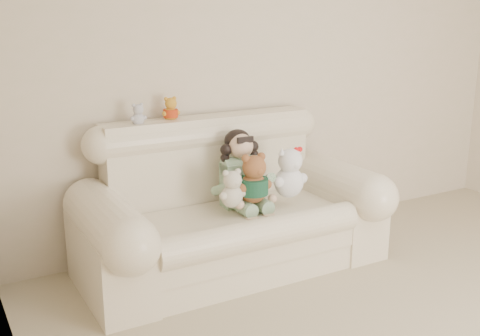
# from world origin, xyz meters

# --- Properties ---
(wall_back) EXTENTS (4.50, 0.00, 4.50)m
(wall_back) POSITION_xyz_m (0.00, 2.50, 1.30)
(wall_back) COLOR beige
(wall_back) RESTS_ON ground
(wall_left) EXTENTS (0.00, 5.00, 5.00)m
(wall_left) POSITION_xyz_m (-2.25, 0.00, 1.30)
(wall_left) COLOR beige
(wall_left) RESTS_ON ground
(sofa) EXTENTS (2.10, 0.95, 1.03)m
(sofa) POSITION_xyz_m (-0.75, 2.00, 0.52)
(sofa) COLOR #FFEECD
(sofa) RESTS_ON floor
(seated_child) EXTENTS (0.36, 0.43, 0.55)m
(seated_child) POSITION_xyz_m (-0.64, 2.08, 0.70)
(seated_child) COLOR #327B37
(seated_child) RESTS_ON sofa
(brown_teddy) EXTENTS (0.29, 0.24, 0.40)m
(brown_teddy) POSITION_xyz_m (-0.65, 1.88, 0.70)
(brown_teddy) COLOR brown
(brown_teddy) RESTS_ON sofa
(white_cat) EXTENTS (0.32, 0.27, 0.42)m
(white_cat) POSITION_xyz_m (-0.37, 1.87, 0.71)
(white_cat) COLOR white
(white_cat) RESTS_ON sofa
(cream_teddy) EXTENTS (0.21, 0.16, 0.30)m
(cream_teddy) POSITION_xyz_m (-0.82, 1.87, 0.65)
(cream_teddy) COLOR beige
(cream_teddy) RESTS_ON sofa
(yellow_mini_bear) EXTENTS (0.14, 0.11, 0.20)m
(yellow_mini_bear) POSITION_xyz_m (-1.03, 2.37, 1.11)
(yellow_mini_bear) COLOR gold
(yellow_mini_bear) RESTS_ON sofa
(grey_mini_plush) EXTENTS (0.13, 0.11, 0.18)m
(grey_mini_plush) POSITION_xyz_m (-1.28, 2.33, 1.10)
(grey_mini_plush) COLOR silver
(grey_mini_plush) RESTS_ON sofa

